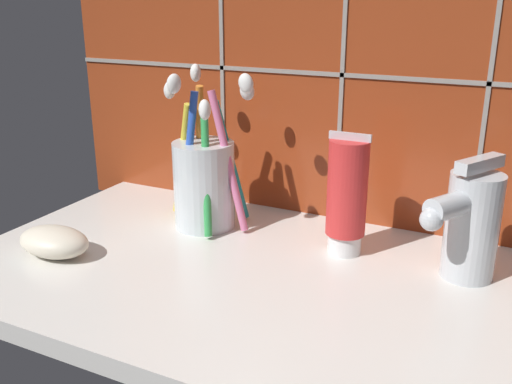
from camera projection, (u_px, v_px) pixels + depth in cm
name	position (u px, v px, depth cm)	size (l,w,h in cm)	color
sink_counter	(264.00, 282.00, 58.16)	(64.10, 36.42, 2.00)	silver
tile_wall_backsplash	(334.00, 18.00, 65.57)	(74.10, 1.72, 52.47)	#933819
toothbrush_cup	(204.00, 178.00, 68.05)	(13.79, 10.25, 19.14)	silver
toothpaste_tube	(347.00, 195.00, 60.45)	(4.48, 4.26, 13.40)	white
sink_faucet	(469.00, 222.00, 55.11)	(6.72, 9.73, 12.31)	silver
soap_bar	(54.00, 242.00, 61.38)	(8.44, 5.40, 3.16)	silver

